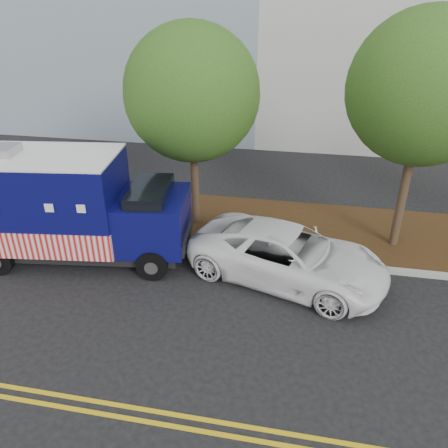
# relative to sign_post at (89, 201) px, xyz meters

# --- Properties ---
(ground) EXTENTS (120.00, 120.00, 0.00)m
(ground) POSITION_rel_sign_post_xyz_m (2.15, -1.95, -1.20)
(ground) COLOR black
(ground) RESTS_ON ground
(curb) EXTENTS (120.00, 0.18, 0.15)m
(curb) POSITION_rel_sign_post_xyz_m (2.15, -0.55, -1.12)
(curb) COLOR #9E9E99
(curb) RESTS_ON ground
(mulch_strip) EXTENTS (120.00, 4.00, 0.15)m
(mulch_strip) POSITION_rel_sign_post_xyz_m (2.15, 1.55, -1.12)
(mulch_strip) COLOR #321F0D
(mulch_strip) RESTS_ON ground
(centerline_near) EXTENTS (120.00, 0.10, 0.01)m
(centerline_near) POSITION_rel_sign_post_xyz_m (2.15, -6.40, -1.19)
(centerline_near) COLOR gold
(centerline_near) RESTS_ON ground
(centerline_far) EXTENTS (120.00, 0.10, 0.01)m
(centerline_far) POSITION_rel_sign_post_xyz_m (2.15, -6.65, -1.19)
(centerline_far) COLOR gold
(centerline_far) RESTS_ON ground
(tree_b) EXTENTS (4.14, 4.14, 6.57)m
(tree_b) POSITION_rel_sign_post_xyz_m (3.26, 1.25, 3.29)
(tree_b) COLOR #38281C
(tree_b) RESTS_ON ground
(tree_c) EXTENTS (4.16, 4.16, 7.01)m
(tree_c) POSITION_rel_sign_post_xyz_m (9.75, 0.96, 3.72)
(tree_c) COLOR #38281C
(tree_c) RESTS_ON ground
(sign_post) EXTENTS (0.06, 0.06, 2.40)m
(sign_post) POSITION_rel_sign_post_xyz_m (0.00, 0.00, 0.00)
(sign_post) COLOR #473828
(sign_post) RESTS_ON ground
(food_truck) EXTENTS (6.80, 3.25, 3.45)m
(food_truck) POSITION_rel_sign_post_xyz_m (0.03, -1.41, 0.36)
(food_truck) COLOR black
(food_truck) RESTS_ON ground
(white_car) EXTENTS (5.95, 3.99, 1.52)m
(white_car) POSITION_rel_sign_post_xyz_m (6.56, -1.39, -0.44)
(white_car) COLOR white
(white_car) RESTS_ON ground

